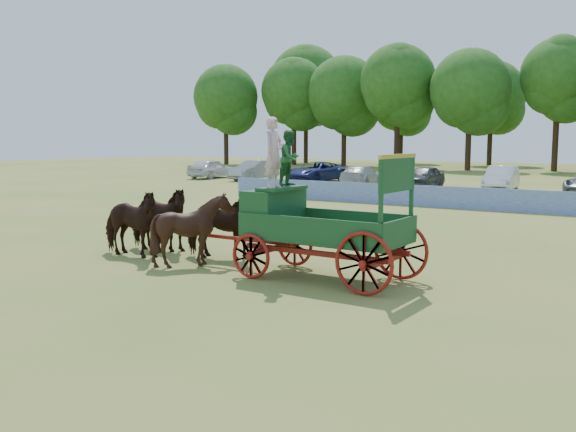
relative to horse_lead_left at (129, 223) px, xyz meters
The scene contains 9 objects.
ground 4.34m from the horse_lead_left, ahead, with size 160.00×160.00×0.00m, color #9B8546.
horse_lead_left is the anchor object (origin of this frame).
horse_lead_right 1.10m from the horse_lead_left, 90.00° to the left, with size 1.04×2.27×1.92m, color black.
horse_wheel_left 2.40m from the horse_lead_left, ahead, with size 1.55×1.75×1.92m, color black.
horse_wheel_right 2.64m from the horse_lead_left, 24.62° to the left, with size 1.04×2.27×1.92m, color black.
farm_dray 5.44m from the horse_lead_left, ahead, with size 5.99×2.00×3.84m.
sponsor_banner 17.71m from the horse_lead_left, 79.63° to the left, with size 26.00×0.08×1.05m, color #1C379C.
parked_cars 29.69m from the horse_lead_left, 79.43° to the left, with size 57.55×7.81×1.65m.
treeline 59.60m from the horse_lead_left, 90.92° to the left, with size 90.99×23.80×16.02m.
Camera 1 is at (9.52, -11.79, 3.33)m, focal length 40.00 mm.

